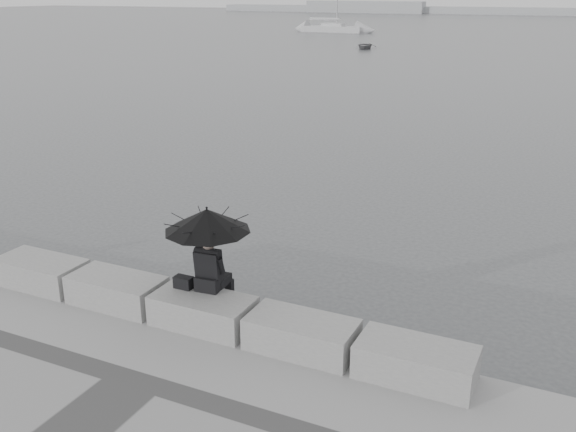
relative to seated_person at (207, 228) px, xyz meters
The scene contains 11 objects.
ground 2.05m from the seated_person, 76.50° to the left, with size 360.00×360.00×0.00m, color #454749.
stone_block_far_left 3.61m from the seated_person, behind, with size 1.60×0.80×0.50m, color gray.
stone_block_left 2.12m from the seated_person, behind, with size 1.60×0.80×0.50m, color gray.
stone_block_centre 1.32m from the seated_person, 82.23° to the right, with size 1.60×0.80×0.50m, color gray.
stone_block_right 2.18m from the seated_person, ahead, with size 1.60×0.80×0.50m, color gray.
stone_block_far_right 3.68m from the seated_person, ahead, with size 1.60×0.80×0.50m, color gray.
seated_person is the anchor object (origin of this frame).
bag 1.04m from the seated_person, 161.16° to the right, with size 0.30×0.17×0.19m, color black.
distant_landmass 154.89m from the seated_person, 93.00° to the left, with size 180.00×8.00×2.80m.
sailboat_left 82.32m from the seated_person, 110.31° to the left, with size 8.69×2.60×12.90m.
dinghy 56.71m from the seated_person, 106.51° to the left, with size 3.11×1.32×0.53m, color gray.
Camera 1 is at (5.07, -7.98, 5.52)m, focal length 40.00 mm.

